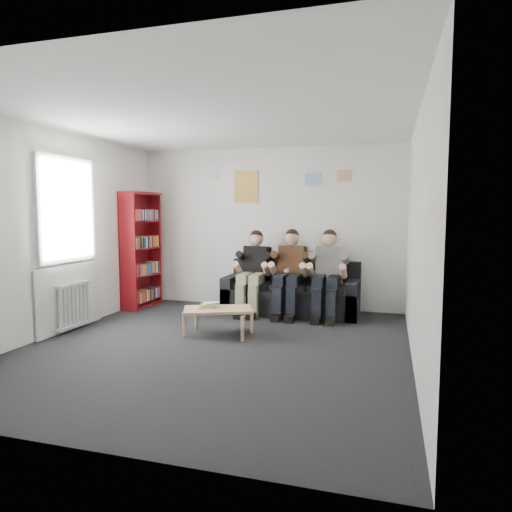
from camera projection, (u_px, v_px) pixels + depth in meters
The scene contains 14 objects.
room_shell at pixel (215, 235), 5.37m from camera, with size 5.00×5.00×5.00m.
sofa at pixel (292, 294), 7.33m from camera, with size 2.12×0.87×0.82m.
bookshelf at pixel (142, 250), 7.78m from camera, with size 0.29×0.88×1.96m.
coffee_table at pixel (218, 311), 5.99m from camera, with size 0.89×0.49×0.36m.
game_cases at pixel (208, 305), 6.03m from camera, with size 0.26×0.24×0.06m.
person_left at pixel (253, 272), 7.28m from camera, with size 0.41×0.88×1.33m.
person_middle at pixel (289, 273), 7.11m from camera, with size 0.43×0.91×1.35m.
person_right at pixel (327, 275), 6.94m from camera, with size 0.43×0.91×1.35m.
radiator at pixel (75, 305), 6.26m from camera, with size 0.10×0.64×0.60m.
window at pixel (68, 255), 6.21m from camera, with size 0.05×1.30×2.36m.
poster_large at pixel (246, 187), 7.79m from camera, with size 0.42×0.01×0.55m, color #EAD752.
poster_blue at pixel (313, 179), 7.46m from camera, with size 0.25×0.01×0.20m, color #448CE8.
poster_pink at pixel (344, 176), 7.31m from camera, with size 0.22×0.01×0.18m, color #BE3B8D.
poster_sign at pixel (213, 176), 7.94m from camera, with size 0.20×0.01×0.14m, color white.
Camera 1 is at (1.98, -5.01, 1.61)m, focal length 32.00 mm.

